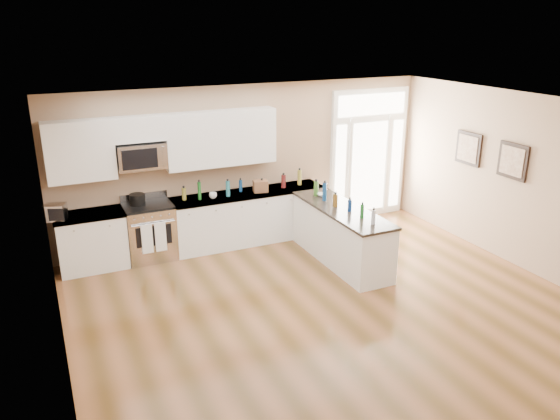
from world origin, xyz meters
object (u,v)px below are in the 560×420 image
peninsula_cabinet (340,237)px  kitchen_range (150,231)px  stockpot (137,199)px  toaster_oven (56,212)px

peninsula_cabinet → kitchen_range: (-2.86, 1.45, 0.04)m
kitchen_range → peninsula_cabinet: bearing=-26.9°
stockpot → toaster_oven: toaster_oven is taller
peninsula_cabinet → kitchen_range: bearing=153.1°
kitchen_range → stockpot: (-0.15, 0.09, 0.57)m
kitchen_range → stockpot: stockpot is taller
peninsula_cabinet → stockpot: 3.43m
toaster_oven → stockpot: bearing=30.4°
kitchen_range → toaster_oven: size_ratio=3.61×
toaster_oven → peninsula_cabinet: bearing=4.1°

